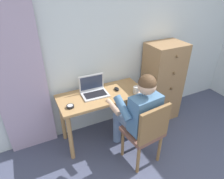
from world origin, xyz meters
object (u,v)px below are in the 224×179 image
at_px(desk, 102,102).
at_px(dresser, 162,82).
at_px(desk_clock, 70,106).
at_px(chair, 146,131).
at_px(computer_mouse, 117,89).
at_px(laptop, 94,90).
at_px(coffee_mug, 136,90).
at_px(person_seated, 138,111).

distance_m(desk, dresser, 1.06).
bearing_deg(desk_clock, desk, 13.55).
bearing_deg(chair, computer_mouse, 94.46).
distance_m(laptop, computer_mouse, 0.32).
relative_size(chair, laptop, 2.58).
bearing_deg(desk, dresser, 3.48).
relative_size(desk, laptop, 3.35).
relative_size(chair, coffee_mug, 7.48).
relative_size(chair, desk_clock, 9.98).
xyz_separation_m(person_seated, computer_mouse, (-0.03, 0.49, 0.06)).
bearing_deg(coffee_mug, laptop, 155.53).
height_order(desk, laptop, laptop).
relative_size(dresser, chair, 1.40).
xyz_separation_m(chair, computer_mouse, (-0.05, 0.67, 0.24)).
relative_size(dresser, computer_mouse, 12.61).
distance_m(dresser, laptop, 1.16).
distance_m(laptop, coffee_mug, 0.57).
height_order(chair, laptop, laptop).
height_order(computer_mouse, desk_clock, computer_mouse).
bearing_deg(person_seated, desk, 119.01).
xyz_separation_m(chair, coffee_mug, (0.15, 0.49, 0.27)).
xyz_separation_m(computer_mouse, desk_clock, (-0.69, -0.13, -0.00)).
xyz_separation_m(dresser, coffee_mug, (-0.64, -0.24, 0.15)).
bearing_deg(chair, person_seated, 95.45).
distance_m(computer_mouse, coffee_mug, 0.28).
relative_size(person_seated, laptop, 3.50).
bearing_deg(person_seated, computer_mouse, 94.09).
bearing_deg(chair, dresser, 42.66).
xyz_separation_m(person_seated, coffee_mug, (0.16, 0.30, 0.09)).
xyz_separation_m(desk, dresser, (1.06, 0.06, 0.02)).
height_order(dresser, laptop, dresser).
xyz_separation_m(laptop, computer_mouse, (0.32, -0.05, -0.04)).
relative_size(desk_clock, coffee_mug, 0.75).
bearing_deg(dresser, coffee_mug, -159.68).
bearing_deg(dresser, desk_clock, -173.43).
bearing_deg(dresser, chair, -137.34).
bearing_deg(dresser, computer_mouse, -176.68).
xyz_separation_m(person_seated, laptop, (-0.35, 0.54, 0.09)).
bearing_deg(person_seated, coffee_mug, 61.44).
xyz_separation_m(desk, chair, (0.28, -0.66, -0.10)).
bearing_deg(desk_clock, person_seated, -26.69).
distance_m(person_seated, laptop, 0.65).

